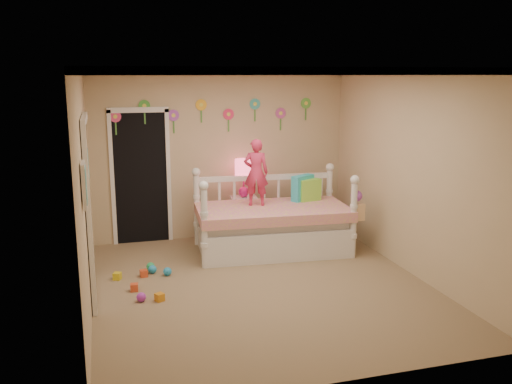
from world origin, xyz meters
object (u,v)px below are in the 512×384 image
object	(u,v)px
daybed	(272,211)
nightstand	(244,218)
child	(256,172)
table_lamp	(244,172)

from	to	relation	value
daybed	nightstand	bearing A→B (deg)	112.83
child	table_lamp	bearing A→B (deg)	-69.92
daybed	nightstand	xyz separation A→B (m)	(-0.24, 0.72, -0.27)
daybed	table_lamp	bearing A→B (deg)	112.83
child	nightstand	bearing A→B (deg)	-69.92
daybed	child	world-z (taller)	child
child	table_lamp	distance (m)	0.59
child	table_lamp	size ratio (longest dim) A/B	1.64
daybed	child	bearing A→B (deg)	149.42
daybed	child	size ratio (longest dim) A/B	2.27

